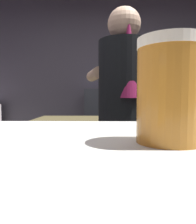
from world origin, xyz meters
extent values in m
cube|color=#484550|center=(0.00, 2.20, 1.35)|extent=(5.20, 0.10, 2.70)
cube|color=#4E462A|center=(0.35, 0.63, 0.45)|extent=(2.10, 0.60, 0.90)
cube|color=#353941|center=(0.11, 1.92, 0.60)|extent=(0.92, 0.36, 1.20)
cube|color=#243231|center=(0.05, 0.18, 0.43)|extent=(0.28, 0.20, 0.87)
cylinder|color=black|center=(0.05, 0.18, 1.17)|extent=(0.34, 0.34, 0.60)
sphere|color=tan|center=(0.05, 0.18, 1.58)|extent=(0.22, 0.22, 0.22)
cone|color=#8C1E4C|center=(0.07, 0.09, 1.33)|extent=(0.18, 0.18, 0.49)
cylinder|color=tan|center=(-0.15, 0.30, 1.26)|extent=(0.14, 0.33, 0.08)
cylinder|color=tan|center=(0.18, 0.37, 1.26)|extent=(0.14, 0.33, 0.08)
cylinder|color=#CF582D|center=(0.03, 0.74, 0.92)|extent=(0.18, 0.18, 0.05)
cube|color=silver|center=(0.33, 0.58, 0.90)|extent=(0.24, 0.10, 0.01)
cylinder|color=#C57B2A|center=(-0.01, -1.02, 1.10)|extent=(0.08, 0.08, 0.12)
cylinder|color=white|center=(-0.01, -1.02, 1.17)|extent=(0.08, 0.08, 0.01)
cylinder|color=#3054A2|center=(0.27, 1.93, 1.28)|extent=(0.06, 0.06, 0.16)
cylinder|color=#3054A2|center=(0.27, 1.93, 1.40)|extent=(0.03, 0.03, 0.06)
cylinder|color=silver|center=(0.27, 1.93, 1.43)|extent=(0.03, 0.03, 0.01)
cylinder|color=black|center=(0.50, 1.85, 1.27)|extent=(0.05, 0.05, 0.13)
cylinder|color=black|center=(0.50, 1.85, 1.36)|extent=(0.02, 0.02, 0.05)
cylinder|color=red|center=(0.50, 1.85, 1.39)|extent=(0.03, 0.03, 0.01)
camera|label=1|loc=(-0.09, -1.30, 1.10)|focal=34.88mm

